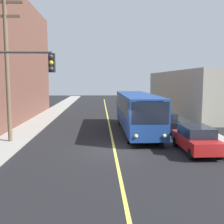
# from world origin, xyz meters

# --- Properties ---
(ground_plane) EXTENTS (120.00, 120.00, 0.00)m
(ground_plane) POSITION_xyz_m (0.00, 0.00, 0.00)
(ground_plane) COLOR black
(sidewalk_left) EXTENTS (2.50, 90.00, 0.15)m
(sidewalk_left) POSITION_xyz_m (-7.25, 10.00, 0.07)
(sidewalk_left) COLOR gray
(sidewalk_left) RESTS_ON ground
(sidewalk_right) EXTENTS (2.50, 90.00, 0.15)m
(sidewalk_right) POSITION_xyz_m (7.25, 10.00, 0.07)
(sidewalk_right) COLOR gray
(sidewalk_right) RESTS_ON ground
(lane_stripe_center) EXTENTS (0.16, 60.00, 0.01)m
(lane_stripe_center) POSITION_xyz_m (0.00, 15.00, 0.01)
(lane_stripe_center) COLOR #D8CC4C
(lane_stripe_center) RESTS_ON ground
(building_right_warehouse) EXTENTS (12.00, 26.25, 5.53)m
(building_right_warehouse) POSITION_xyz_m (14.50, 21.05, 2.76)
(building_right_warehouse) COLOR gray
(building_right_warehouse) RESTS_ON ground
(city_bus) EXTENTS (2.64, 12.17, 3.20)m
(city_bus) POSITION_xyz_m (2.20, 6.02, 1.82)
(city_bus) COLOR navy
(city_bus) RESTS_ON ground
(parked_car_red) EXTENTS (1.85, 4.42, 1.62)m
(parked_car_red) POSITION_xyz_m (4.92, -0.65, 0.84)
(parked_car_red) COLOR maroon
(parked_car_red) RESTS_ON ground
(parked_car_black) EXTENTS (1.92, 4.45, 1.62)m
(parked_car_black) POSITION_xyz_m (4.67, 6.31, 0.84)
(parked_car_black) COLOR black
(parked_car_black) RESTS_ON ground
(parked_car_silver) EXTENTS (1.85, 4.42, 1.62)m
(parked_car_silver) POSITION_xyz_m (4.87, 12.59, 0.84)
(parked_car_silver) COLOR #B7B7BC
(parked_car_silver) RESTS_ON ground
(utility_pole_near) EXTENTS (2.40, 0.28, 9.96)m
(utility_pole_near) POSITION_xyz_m (-7.17, 2.36, 5.63)
(utility_pole_near) COLOR brown
(utility_pole_near) RESTS_ON sidewalk_left
(traffic_signal_left_corner) EXTENTS (3.75, 0.48, 6.00)m
(traffic_signal_left_corner) POSITION_xyz_m (-5.41, -1.79, 4.30)
(traffic_signal_left_corner) COLOR #2D2D33
(traffic_signal_left_corner) RESTS_ON sidewalk_left
(fire_hydrant) EXTENTS (0.44, 0.26, 0.84)m
(fire_hydrant) POSITION_xyz_m (6.85, 3.46, 0.58)
(fire_hydrant) COLOR red
(fire_hydrant) RESTS_ON sidewalk_right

